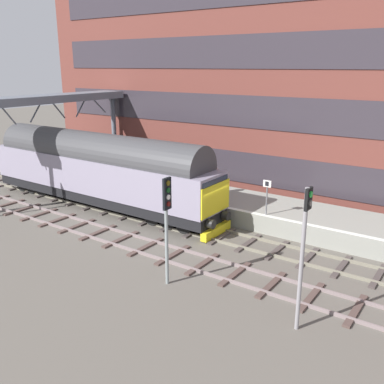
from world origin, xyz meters
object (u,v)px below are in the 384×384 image
diesel_locomotive (98,168)px  signal_post_mid (167,216)px  platform_number_sign (267,192)px  waiting_passenger (216,178)px  signal_post_near (303,245)px

diesel_locomotive → signal_post_mid: diesel_locomotive is taller
diesel_locomotive → signal_post_mid: size_ratio=3.90×
diesel_locomotive → platform_number_sign: (1.88, -10.51, -0.22)m
signal_post_mid → platform_number_sign: 7.49m
signal_post_mid → platform_number_sign: (7.42, -0.81, -0.67)m
waiting_passenger → platform_number_sign: bearing=154.4°
signal_post_mid → platform_number_sign: bearing=-6.2°
platform_number_sign → waiting_passenger: 4.56m
diesel_locomotive → platform_number_sign: bearing=-79.8°
diesel_locomotive → platform_number_sign: size_ratio=9.32×
diesel_locomotive → signal_post_mid: 11.18m
signal_post_mid → platform_number_sign: signal_post_mid is taller
signal_post_near → platform_number_sign: bearing=32.5°
signal_post_near → waiting_passenger: signal_post_near is taller
diesel_locomotive → signal_post_near: 16.23m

